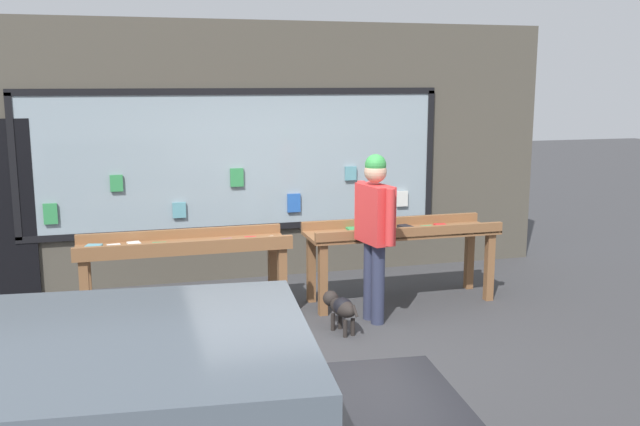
{
  "coord_description": "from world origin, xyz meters",
  "views": [
    {
      "loc": [
        -1.8,
        -6.58,
        2.54
      ],
      "look_at": [
        0.21,
        0.65,
        1.13
      ],
      "focal_mm": 40.0,
      "sensor_mm": 36.0,
      "label": 1
    }
  ],
  "objects_px": {
    "display_table_left": "(184,253)",
    "display_table_right": "(401,238)",
    "person_browsing": "(375,224)",
    "small_dog": "(341,307)"
  },
  "relations": [
    {
      "from": "display_table_right",
      "to": "small_dog",
      "type": "xyz_separation_m",
      "value": [
        -0.97,
        -0.81,
        -0.48
      ]
    },
    {
      "from": "display_table_left",
      "to": "person_browsing",
      "type": "height_order",
      "value": "person_browsing"
    },
    {
      "from": "person_browsing",
      "to": "display_table_right",
      "type": "bearing_deg",
      "value": -52.62
    },
    {
      "from": "display_table_left",
      "to": "person_browsing",
      "type": "distance_m",
      "value": 2.04
    },
    {
      "from": "display_table_right",
      "to": "person_browsing",
      "type": "xyz_separation_m",
      "value": [
        -0.54,
        -0.59,
        0.32
      ]
    },
    {
      "from": "display_table_left",
      "to": "person_browsing",
      "type": "xyz_separation_m",
      "value": [
        1.92,
        -0.59,
        0.32
      ]
    },
    {
      "from": "display_table_right",
      "to": "person_browsing",
      "type": "relative_size",
      "value": 1.24
    },
    {
      "from": "display_table_right",
      "to": "display_table_left",
      "type": "bearing_deg",
      "value": 179.99
    },
    {
      "from": "display_table_left",
      "to": "person_browsing",
      "type": "bearing_deg",
      "value": -17.0
    },
    {
      "from": "display_table_left",
      "to": "display_table_right",
      "type": "xyz_separation_m",
      "value": [
        2.46,
        -0.0,
        0.01
      ]
    }
  ]
}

